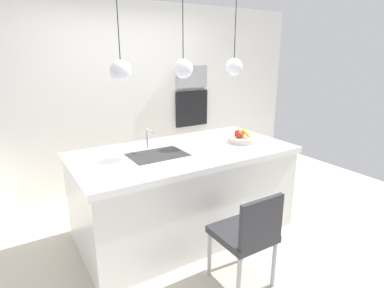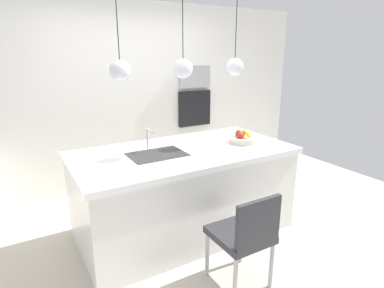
# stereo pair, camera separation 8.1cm
# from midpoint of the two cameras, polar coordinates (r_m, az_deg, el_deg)

# --- Properties ---
(floor) EXTENTS (6.60, 6.60, 0.00)m
(floor) POSITION_cam_midpoint_polar(r_m,az_deg,el_deg) (3.70, -2.01, -15.07)
(floor) COLOR beige
(floor) RESTS_ON ground
(back_wall) EXTENTS (6.00, 0.10, 2.60)m
(back_wall) POSITION_cam_midpoint_polar(r_m,az_deg,el_deg) (4.71, -12.35, 8.29)
(back_wall) COLOR silver
(back_wall) RESTS_ON ground
(kitchen_island) EXTENTS (2.28, 1.15, 0.94)m
(kitchen_island) POSITION_cam_midpoint_polar(r_m,az_deg,el_deg) (3.48, -2.09, -8.44)
(kitchen_island) COLOR white
(kitchen_island) RESTS_ON ground
(sink_basin) EXTENTS (0.56, 0.40, 0.02)m
(sink_basin) POSITION_cam_midpoint_polar(r_m,az_deg,el_deg) (3.18, -6.91, -2.01)
(sink_basin) COLOR #2D2D30
(sink_basin) RESTS_ON kitchen_island
(faucet) EXTENTS (0.02, 0.17, 0.22)m
(faucet) POSITION_cam_midpoint_polar(r_m,az_deg,el_deg) (3.33, -8.56, 1.40)
(faucet) COLOR silver
(faucet) RESTS_ON kitchen_island
(fruit_bowl) EXTENTS (0.30, 0.30, 0.16)m
(fruit_bowl) POSITION_cam_midpoint_polar(r_m,az_deg,el_deg) (3.62, 8.17, 1.03)
(fruit_bowl) COLOR beige
(fruit_bowl) RESTS_ON kitchen_island
(microwave) EXTENTS (0.54, 0.08, 0.34)m
(microwave) POSITION_cam_midpoint_polar(r_m,az_deg,el_deg) (5.08, -0.59, 11.98)
(microwave) COLOR #9E9EA3
(microwave) RESTS_ON back_wall
(oven) EXTENTS (0.56, 0.08, 0.56)m
(oven) POSITION_cam_midpoint_polar(r_m,az_deg,el_deg) (5.14, -0.57, 6.42)
(oven) COLOR black
(oven) RESTS_ON back_wall
(chair_near) EXTENTS (0.44, 0.46, 0.86)m
(chair_near) POSITION_cam_midpoint_polar(r_m,az_deg,el_deg) (2.73, 9.02, -15.51)
(chair_near) COLOR #333338
(chair_near) RESTS_ON ground
(pendant_light_left) EXTENTS (0.19, 0.19, 0.79)m
(pendant_light_left) POSITION_cam_midpoint_polar(r_m,az_deg,el_deg) (2.91, -13.44, 12.70)
(pendant_light_left) COLOR silver
(pendant_light_center) EXTENTS (0.19, 0.19, 0.79)m
(pendant_light_center) POSITION_cam_midpoint_polar(r_m,az_deg,el_deg) (3.16, -2.34, 13.37)
(pendant_light_center) COLOR silver
(pendant_light_right) EXTENTS (0.19, 0.19, 0.79)m
(pendant_light_right) POSITION_cam_midpoint_polar(r_m,az_deg,el_deg) (3.52, 6.85, 13.56)
(pendant_light_right) COLOR silver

